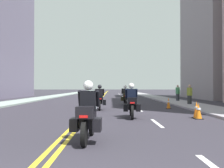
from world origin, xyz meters
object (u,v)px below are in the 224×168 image
motorcycle_2 (100,99)px  pedestrian_2 (190,95)px  motorcycle_3 (125,97)px  traffic_cone_1 (169,103)px  pedestrian_1 (178,93)px  motorcycle_1 (132,103)px  motorcycle_0 (88,116)px  traffic_cone_0 (196,110)px  traffic_cone_2 (198,111)px

motorcycle_2 → pedestrian_2: (6.84, 3.83, 0.18)m
motorcycle_3 → traffic_cone_1: (2.63, -4.15, -0.27)m
motorcycle_3 → pedestrian_1: pedestrian_1 is taller
pedestrian_2 → motorcycle_1: bearing=119.9°
traffic_cone_1 → motorcycle_3: bearing=122.4°
motorcycle_0 → traffic_cone_1: size_ratio=2.87×
motorcycle_2 → pedestrian_1: 11.37m
motorcycle_1 → motorcycle_3: motorcycle_1 is taller
traffic_cone_0 → traffic_cone_1: (-0.11, 5.22, -0.02)m
traffic_cone_0 → traffic_cone_2: traffic_cone_0 is taller
motorcycle_2 → traffic_cone_0: size_ratio=2.72×
motorcycle_2 → traffic_cone_2: bearing=-48.6°
motorcycle_1 → motorcycle_2: size_ratio=1.03×
motorcycle_3 → traffic_cone_0: motorcycle_3 is taller
motorcycle_3 → motorcycle_1: bearing=-92.3°
motorcycle_2 → motorcycle_3: bearing=66.7°
motorcycle_0 → traffic_cone_0: (4.53, 5.09, -0.27)m
motorcycle_2 → motorcycle_3: motorcycle_2 is taller
motorcycle_0 → traffic_cone_1: 11.22m
motorcycle_0 → pedestrian_2: pedestrian_2 is taller
traffic_cone_2 → traffic_cone_1: bearing=90.7°
motorcycle_2 → traffic_cone_2: 6.62m
motorcycle_0 → motorcycle_2: motorcycle_2 is taller
pedestrian_2 → motorcycle_0: bearing=125.4°
motorcycle_3 → pedestrian_2: pedestrian_2 is taller
traffic_cone_2 → pedestrian_1: size_ratio=0.44×
motorcycle_0 → motorcycle_3: same height
motorcycle_1 → traffic_cone_0: (2.98, -0.06, -0.28)m
motorcycle_2 → pedestrian_1: pedestrian_1 is taller
motorcycle_0 → motorcycle_2: 9.49m
motorcycle_1 → traffic_cone_2: size_ratio=3.02×
motorcycle_1 → motorcycle_0: bearing=-104.8°
motorcycle_0 → motorcycle_1: (1.56, 5.15, 0.01)m
motorcycle_3 → traffic_cone_2: size_ratio=2.88×
motorcycle_0 → motorcycle_1: size_ratio=0.98×
motorcycle_0 → traffic_cone_1: motorcycle_0 is taller
motorcycle_2 → traffic_cone_1: 4.60m
traffic_cone_0 → traffic_cone_2: bearing=-95.6°
traffic_cone_1 → motorcycle_0: bearing=-113.2°
motorcycle_3 → pedestrian_1: (5.33, 3.82, 0.22)m
motorcycle_2 → motorcycle_0: bearing=-92.0°
motorcycle_0 → pedestrian_2: 14.93m
motorcycle_0 → traffic_cone_2: bearing=48.8°
traffic_cone_0 → motorcycle_1: bearing=178.9°
motorcycle_3 → pedestrian_2: size_ratio=1.27×
traffic_cone_2 → motorcycle_1: bearing=171.8°
motorcycle_1 → motorcycle_3: size_ratio=1.05×
motorcycle_2 → motorcycle_3: 5.31m
pedestrian_1 → motorcycle_3: bearing=-78.6°
traffic_cone_1 → traffic_cone_2: 5.58m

